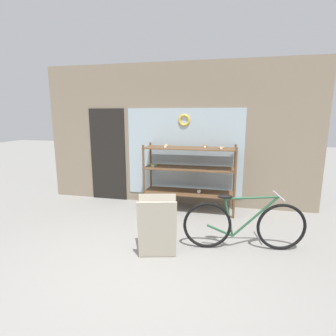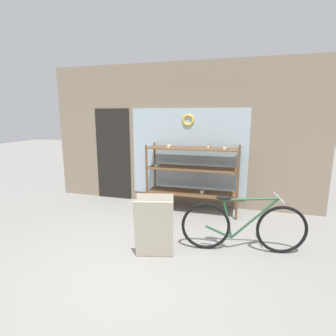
{
  "view_description": "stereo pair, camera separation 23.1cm",
  "coord_description": "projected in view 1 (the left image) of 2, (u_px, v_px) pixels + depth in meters",
  "views": [
    {
      "loc": [
        1.08,
        -2.95,
        1.95
      ],
      "look_at": [
        0.19,
        1.06,
        1.12
      ],
      "focal_mm": 28.0,
      "sensor_mm": 36.0,
      "label": 1
    },
    {
      "loc": [
        1.31,
        -2.89,
        1.95
      ],
      "look_at": [
        0.19,
        1.06,
        1.12
      ],
      "focal_mm": 28.0,
      "sensor_mm": 36.0,
      "label": 2
    }
  ],
  "objects": [
    {
      "name": "sandwich_board",
      "position": [
        157.0,
        228.0,
        3.59
      ],
      "size": [
        0.6,
        0.49,
        0.86
      ],
      "rotation": [
        0.0,
        0.0,
        0.24
      ],
      "color": "#B2A893",
      "rests_on": "ground_plane"
    },
    {
      "name": "ground_plane",
      "position": [
        136.0,
        266.0,
        3.44
      ],
      "size": [
        30.0,
        30.0,
        0.0
      ],
      "primitive_type": "plane",
      "color": "gray"
    },
    {
      "name": "bicycle",
      "position": [
        244.0,
        225.0,
        3.83
      ],
      "size": [
        1.77,
        0.47,
        0.84
      ],
      "rotation": [
        0.0,
        0.0,
        0.16
      ],
      "color": "black",
      "rests_on": "ground_plane"
    },
    {
      "name": "display_case",
      "position": [
        189.0,
        171.0,
        5.33
      ],
      "size": [
        1.84,
        0.56,
        1.38
      ],
      "color": "brown",
      "rests_on": "ground_plane"
    },
    {
      "name": "storefront_facade",
      "position": [
        173.0,
        137.0,
        5.69
      ],
      "size": [
        5.96,
        0.13,
        3.04
      ],
      "color": "gray",
      "rests_on": "ground_plane"
    }
  ]
}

